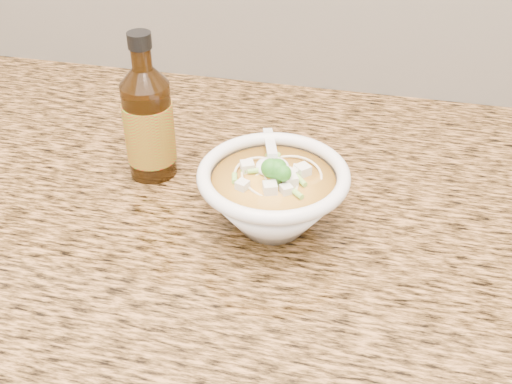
# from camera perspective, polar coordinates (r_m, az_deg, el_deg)

# --- Properties ---
(counter_slab) EXTENTS (4.00, 0.68, 0.04)m
(counter_slab) POSITION_cam_1_polar(r_m,az_deg,el_deg) (0.82, -0.01, -1.13)
(counter_slab) COLOR #A16D3B
(counter_slab) RESTS_ON cabinet
(soup_bowl) EXTENTS (0.17, 0.19, 0.10)m
(soup_bowl) POSITION_cam_1_polar(r_m,az_deg,el_deg) (0.73, 1.52, -0.45)
(soup_bowl) COLOR white
(soup_bowl) RESTS_ON counter_slab
(hot_sauce_bottle) EXTENTS (0.07, 0.07, 0.19)m
(hot_sauce_bottle) POSITION_cam_1_polar(r_m,az_deg,el_deg) (0.82, -9.52, 6.01)
(hot_sauce_bottle) COLOR #361D07
(hot_sauce_bottle) RESTS_ON counter_slab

